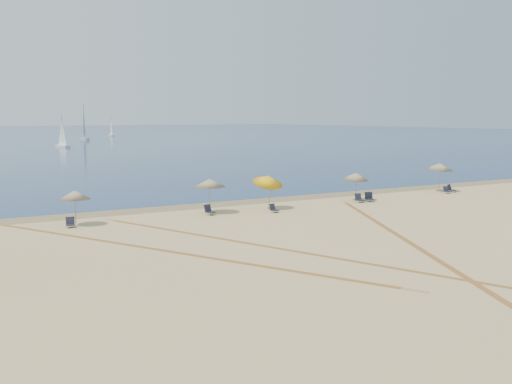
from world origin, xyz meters
TOP-DOWN VIEW (x-y plane):
  - ground at (0.00, 0.00)m, footprint 160.00×160.00m
  - wet_sand at (0.00, 24.00)m, footprint 500.00×500.00m
  - umbrella_1 at (-12.54, 20.21)m, footprint 1.86×1.86m
  - umbrella_2 at (-3.45, 20.36)m, footprint 2.18×2.18m
  - umbrella_3 at (0.89, 19.82)m, footprint 2.17×2.23m
  - umbrella_4 at (9.14, 20.17)m, footprint 2.03×2.08m
  - umbrella_5 at (19.19, 20.98)m, footprint 2.29×2.33m
  - chair_1 at (-12.96, 19.79)m, footprint 0.59×0.67m
  - chair_2 at (-3.77, 19.79)m, footprint 0.77×0.83m
  - chair_3 at (0.58, 18.52)m, footprint 0.62×0.68m
  - chair_4 at (8.83, 19.33)m, footprint 0.60×0.70m
  - chair_5 at (9.80, 19.30)m, footprint 0.85×0.90m
  - chair_6 at (18.95, 19.84)m, footprint 0.56×0.64m
  - chair_7 at (19.95, 20.29)m, footprint 0.75×0.81m
  - sailboat_0 at (17.79, 148.10)m, footprint 4.02×6.76m
  - sailboat_1 at (5.42, 115.16)m, footprint 2.37×4.84m
  - sailboat_3 at (34.32, 180.51)m, footprint 1.67×4.93m
  - tire_tracks at (-4.56, 9.25)m, footprint 50.94×43.83m

SIDE VIEW (x-z plane):
  - ground at x=0.00m, z-range 0.00..0.00m
  - tire_tracks at x=-4.56m, z-range 0.00..0.00m
  - wet_sand at x=0.00m, z-range 0.00..0.00m
  - chair_3 at x=0.58m, z-range -0.04..0.56m
  - chair_6 at x=18.95m, z-range -0.04..0.57m
  - chair_1 at x=-12.96m, z-range -0.04..0.58m
  - chair_7 at x=19.95m, z-range -0.04..0.64m
  - chair_4 at x=8.83m, z-range -0.04..0.64m
  - chair_2 at x=-3.77m, z-range -0.04..0.66m
  - chair_5 at x=9.80m, z-range -0.04..0.69m
  - umbrella_1 at x=-12.54m, z-range 0.78..3.03m
  - umbrella_4 at x=9.14m, z-range 0.79..3.12m
  - umbrella_2 at x=-3.45m, z-range 0.88..3.34m
  - sailboat_1 at x=5.42m, z-range -1.38..5.61m
  - umbrella_3 at x=0.89m, z-range 0.75..3.55m
  - sailboat_3 at x=34.32m, z-range -1.42..5.78m
  - umbrella_5 at x=19.19m, z-range 0.93..3.57m
  - sailboat_0 at x=17.79m, z-range -1.95..7.90m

